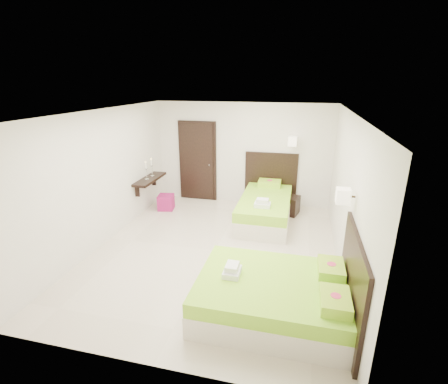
% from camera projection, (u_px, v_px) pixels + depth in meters
% --- Properties ---
extents(floor, '(5.50, 5.50, 0.00)m').
position_uv_depth(floor, '(215.00, 250.00, 6.24)').
color(floor, beige).
rests_on(floor, ground).
extents(bed_single, '(1.33, 2.22, 1.83)m').
position_uv_depth(bed_single, '(266.00, 206.00, 7.55)').
color(bed_single, beige).
rests_on(bed_single, ground).
extents(bed_double, '(2.06, 1.75, 1.70)m').
position_uv_depth(bed_double, '(278.00, 295.00, 4.46)').
color(bed_double, beige).
rests_on(bed_double, ground).
extents(nightstand, '(0.60, 0.56, 0.44)m').
position_uv_depth(nightstand, '(288.00, 205.00, 7.92)').
color(nightstand, black).
rests_on(nightstand, ground).
extents(ottoman, '(0.44, 0.44, 0.37)m').
position_uv_depth(ottoman, '(166.00, 202.00, 8.19)').
color(ottoman, '#85114E').
rests_on(ottoman, ground).
extents(door, '(1.02, 0.15, 2.14)m').
position_uv_depth(door, '(198.00, 162.00, 8.64)').
color(door, black).
rests_on(door, ground).
extents(console_shelf, '(0.35, 1.20, 0.78)m').
position_uv_depth(console_shelf, '(149.00, 179.00, 7.91)').
color(console_shelf, black).
rests_on(console_shelf, ground).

